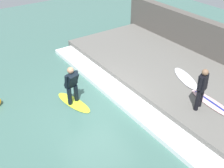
{
  "coord_description": "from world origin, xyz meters",
  "views": [
    {
      "loc": [
        -3.88,
        -6.63,
        6.02
      ],
      "look_at": [
        0.78,
        0.0,
        0.7
      ],
      "focal_mm": 42.0,
      "sensor_mm": 36.0,
      "label": 1
    }
  ],
  "objects": [
    {
      "name": "surfboard_waiting_near",
      "position": [
        3.22,
        -2.69,
        0.4
      ],
      "size": [
        0.65,
        1.98,
        0.07
      ],
      "color": "beige",
      "rests_on": "concrete_ledge"
    },
    {
      "name": "back_wall",
      "position": [
        6.23,
        0.0,
        0.97
      ],
      "size": [
        0.5,
        10.82,
        1.94
      ],
      "primitive_type": "cube",
      "color": "#544F49",
      "rests_on": "ground_plane"
    },
    {
      "name": "wave_foam_crest",
      "position": [
        1.14,
        0.0,
        0.09
      ],
      "size": [
        0.89,
        9.79,
        0.18
      ],
      "primitive_type": "cube",
      "color": "white",
      "rests_on": "ground_plane"
    },
    {
      "name": "surfboard_spare",
      "position": [
        3.74,
        -0.98,
        0.4
      ],
      "size": [
        1.14,
        1.8,
        0.06
      ],
      "color": "silver",
      "rests_on": "concrete_ledge"
    },
    {
      "name": "surfboard_riding",
      "position": [
        -0.54,
        0.63,
        0.03
      ],
      "size": [
        0.86,
        1.81,
        0.06
      ],
      "color": "#BFE02D",
      "rests_on": "ground_plane"
    },
    {
      "name": "surfer_riding",
      "position": [
        -0.54,
        0.63,
        0.88
      ],
      "size": [
        0.56,
        0.51,
        1.49
      ],
      "color": "black",
      "rests_on": "surfboard_riding"
    },
    {
      "name": "surfer_waiting_near",
      "position": [
        2.63,
        -2.5,
        1.23
      ],
      "size": [
        0.51,
        0.34,
        1.53
      ],
      "color": "black",
      "rests_on": "concrete_ledge"
    },
    {
      "name": "ground_plane",
      "position": [
        0.0,
        0.0,
        0.0
      ],
      "size": [
        28.0,
        28.0,
        0.0
      ],
      "primitive_type": "plane",
      "color": "#426B60"
    },
    {
      "name": "concrete_ledge",
      "position": [
        3.78,
        0.0,
        0.19
      ],
      "size": [
        4.4,
        10.31,
        0.37
      ],
      "primitive_type": "cube",
      "color": "#66635E",
      "rests_on": "ground_plane"
    }
  ]
}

